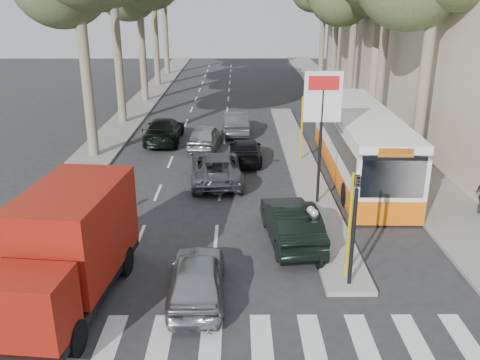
# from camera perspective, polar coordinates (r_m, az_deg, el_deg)

# --- Properties ---
(ground) EXTENTS (120.00, 120.00, 0.00)m
(ground) POSITION_cam_1_polar(r_m,az_deg,el_deg) (16.97, 0.11, -9.36)
(ground) COLOR #28282B
(ground) RESTS_ON ground
(sidewalk_right) EXTENTS (3.20, 70.00, 0.12)m
(sidewalk_right) POSITION_cam_1_polar(r_m,az_deg,el_deg) (41.58, 11.91, 8.00)
(sidewalk_right) COLOR gray
(sidewalk_right) RESTS_ON ground
(median_left) EXTENTS (2.40, 64.00, 0.12)m
(median_left) POSITION_cam_1_polar(r_m,az_deg,el_deg) (44.31, -10.68, 8.79)
(median_left) COLOR gray
(median_left) RESTS_ON ground
(traffic_island) EXTENTS (1.50, 26.00, 0.16)m
(traffic_island) POSITION_cam_1_polar(r_m,az_deg,el_deg) (27.29, 6.79, 2.20)
(traffic_island) COLOR gray
(traffic_island) RESTS_ON ground
(building_far) EXTENTS (11.00, 20.00, 16.00)m
(building_far) POSITION_cam_1_polar(r_m,az_deg,el_deg) (51.25, 18.42, 18.56)
(building_far) COLOR #B7A88E
(building_far) RESTS_ON ground
(billboard) EXTENTS (1.50, 12.10, 5.60)m
(billboard) POSITION_cam_1_polar(r_m,az_deg,el_deg) (20.61, 9.15, 6.76)
(billboard) COLOR yellow
(billboard) RESTS_ON ground
(traffic_light_island) EXTENTS (0.16, 0.41, 3.60)m
(traffic_light_island) POSITION_cam_1_polar(r_m,az_deg,el_deg) (14.90, 12.78, -3.54)
(traffic_light_island) COLOR black
(traffic_light_island) RESTS_ON ground
(silver_hatchback) EXTENTS (1.70, 4.04, 1.36)m
(silver_hatchback) POSITION_cam_1_polar(r_m,az_deg,el_deg) (14.94, -4.86, -10.79)
(silver_hatchback) COLOR #9DA0A4
(silver_hatchback) RESTS_ON ground
(dark_hatchback) EXTENTS (2.06, 4.67, 1.49)m
(dark_hatchback) POSITION_cam_1_polar(r_m,az_deg,el_deg) (18.17, 5.78, -4.76)
(dark_hatchback) COLOR black
(dark_hatchback) RESTS_ON ground
(queue_car_a) EXTENTS (2.66, 5.19, 1.40)m
(queue_car_a) POSITION_cam_1_polar(r_m,az_deg,el_deg) (24.02, -2.65, 1.42)
(queue_car_a) COLOR #4C4D54
(queue_car_a) RESTS_ON ground
(queue_car_b) EXTENTS (1.70, 4.14, 1.20)m
(queue_car_b) POSITION_cam_1_polar(r_m,az_deg,el_deg) (27.03, 0.61, 3.32)
(queue_car_b) COLOR black
(queue_car_b) RESTS_ON ground
(queue_car_c) EXTENTS (2.19, 4.29, 1.40)m
(queue_car_c) POSITION_cam_1_polar(r_m,az_deg,el_deg) (29.51, -3.88, 4.90)
(queue_car_c) COLOR #A8ABB0
(queue_car_c) RESTS_ON ground
(queue_car_d) EXTENTS (1.71, 4.40, 1.43)m
(queue_car_d) POSITION_cam_1_polar(r_m,az_deg,el_deg) (32.77, -0.49, 6.48)
(queue_car_d) COLOR #515559
(queue_car_d) RESTS_ON ground
(queue_car_e) EXTENTS (2.08, 5.08, 1.47)m
(queue_car_e) POSITION_cam_1_polar(r_m,az_deg,el_deg) (31.05, -8.52, 5.55)
(queue_car_e) COLOR black
(queue_car_e) RESTS_ON ground
(red_truck) EXTENTS (2.92, 6.31, 3.25)m
(red_truck) POSITION_cam_1_polar(r_m,az_deg,el_deg) (15.03, -18.83, -7.18)
(red_truck) COLOR black
(red_truck) RESTS_ON ground
(city_bus) EXTENTS (3.04, 12.43, 3.26)m
(city_bus) POSITION_cam_1_polar(r_m,az_deg,el_deg) (25.27, 13.25, 4.24)
(city_bus) COLOR orange
(city_bus) RESTS_ON ground
(motorcycle) EXTENTS (0.84, 2.08, 1.77)m
(motorcycle) POSITION_cam_1_polar(r_m,az_deg,el_deg) (17.31, 8.01, -5.95)
(motorcycle) COLOR black
(motorcycle) RESTS_ON ground
(pedestrian_far) EXTENTS (1.03, 1.00, 1.54)m
(pedestrian_far) POSITION_cam_1_polar(r_m,az_deg,el_deg) (29.94, 18.69, 4.49)
(pedestrian_far) COLOR #68584E
(pedestrian_far) RESTS_ON sidewalk_right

